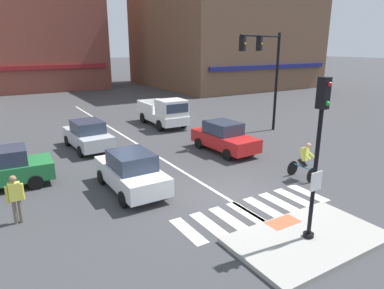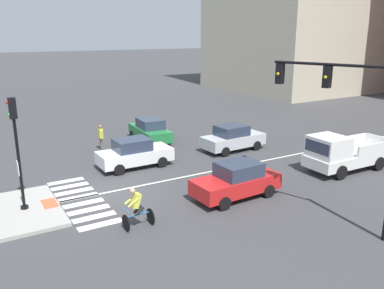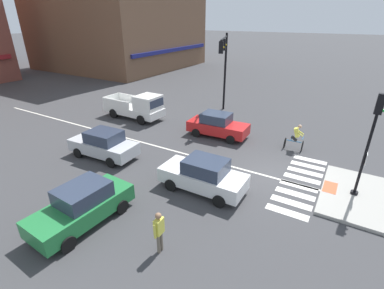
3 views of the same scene
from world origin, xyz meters
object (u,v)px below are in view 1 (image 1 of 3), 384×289
(traffic_light_mast, at_px, (267,65))
(car_red_eastbound_mid, at_px, (224,137))
(car_white_westbound_near, at_px, (131,171))
(cyclist, at_px, (304,160))
(car_silver_westbound_far, at_px, (88,135))
(pedestrian_at_curb_left, at_px, (15,195))
(pickup_truck_white_eastbound_far, at_px, (165,113))
(signal_pole, at_px, (318,146))

(traffic_light_mast, relative_size, car_red_eastbound_mid, 1.54)
(car_white_westbound_near, distance_m, car_red_eastbound_mid, 6.77)
(car_white_westbound_near, relative_size, car_red_eastbound_mid, 0.99)
(traffic_light_mast, height_order, cyclist, traffic_light_mast)
(car_silver_westbound_far, relative_size, pedestrian_at_curb_left, 2.50)
(traffic_light_mast, distance_m, car_white_westbound_near, 12.16)
(car_silver_westbound_far, bearing_deg, pedestrian_at_curb_left, -120.47)
(car_white_westbound_near, distance_m, pedestrian_at_curb_left, 4.22)
(pedestrian_at_curb_left, bearing_deg, traffic_light_mast, 17.28)
(car_white_westbound_near, xyz_separation_m, car_silver_westbound_far, (0.08, 6.70, 0.00))
(car_silver_westbound_far, xyz_separation_m, cyclist, (6.78, -9.46, 0.06))
(cyclist, bearing_deg, car_red_eastbound_mid, 95.75)
(traffic_light_mast, distance_m, cyclist, 8.72)
(cyclist, height_order, pedestrian_at_curb_left, cyclist)
(traffic_light_mast, height_order, pickup_truck_white_eastbound_far, traffic_light_mast)
(pickup_truck_white_eastbound_far, xyz_separation_m, cyclist, (0.54, -12.22, -0.11))
(cyclist, bearing_deg, pickup_truck_white_eastbound_far, 92.51)
(car_silver_westbound_far, bearing_deg, pickup_truck_white_eastbound_far, 23.87)
(car_red_eastbound_mid, bearing_deg, pedestrian_at_curb_left, -164.56)
(car_white_westbound_near, bearing_deg, car_silver_westbound_far, 89.29)
(signal_pole, distance_m, car_white_westbound_near, 7.33)
(traffic_light_mast, bearing_deg, pickup_truck_white_eastbound_far, 130.26)
(cyclist, bearing_deg, traffic_light_mast, 59.92)
(pickup_truck_white_eastbound_far, bearing_deg, car_red_eastbound_mid, -89.83)
(traffic_light_mast, relative_size, cyclist, 3.83)
(car_red_eastbound_mid, bearing_deg, car_silver_westbound_far, 145.25)
(signal_pole, distance_m, pickup_truck_white_eastbound_far, 16.19)
(pickup_truck_white_eastbound_far, bearing_deg, signal_pole, -101.58)
(car_silver_westbound_far, bearing_deg, traffic_light_mast, -13.47)
(car_red_eastbound_mid, height_order, pickup_truck_white_eastbound_far, pickup_truck_white_eastbound_far)
(traffic_light_mast, height_order, car_silver_westbound_far, traffic_light_mast)
(car_silver_westbound_far, bearing_deg, signal_pole, -76.93)
(signal_pole, xyz_separation_m, car_red_eastbound_mid, (3.25, 8.64, -2.17))
(car_silver_westbound_far, bearing_deg, cyclist, -54.38)
(pedestrian_at_curb_left, bearing_deg, car_white_westbound_near, 7.48)
(signal_pole, height_order, car_silver_westbound_far, signal_pole)
(car_white_westbound_near, relative_size, pedestrian_at_curb_left, 2.46)
(car_silver_westbound_far, height_order, cyclist, cyclist)
(car_red_eastbound_mid, xyz_separation_m, pedestrian_at_curb_left, (-10.53, -2.91, 0.17))
(signal_pole, xyz_separation_m, traffic_light_mast, (7.75, 10.40, 1.48))
(traffic_light_mast, relative_size, car_silver_westbound_far, 1.54)
(car_silver_westbound_far, relative_size, cyclist, 2.49)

